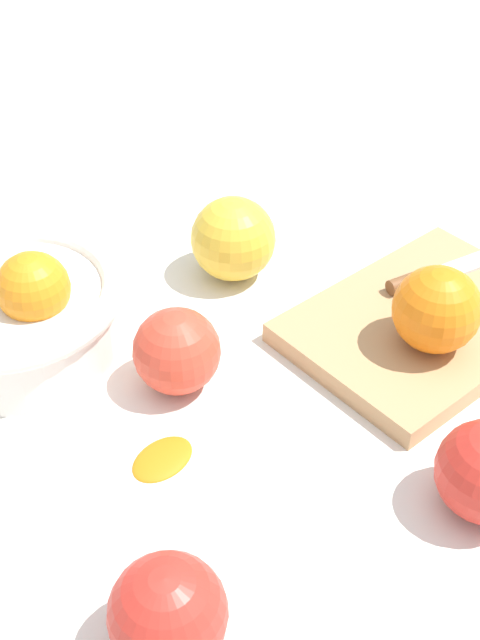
# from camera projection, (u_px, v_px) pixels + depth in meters

# --- Properties ---
(ground_plane) EXTENTS (2.40, 2.40, 0.00)m
(ground_plane) POSITION_uv_depth(u_px,v_px,m) (291.00, 372.00, 0.68)
(ground_plane) COLOR silver
(bowl) EXTENTS (0.19, 0.19, 0.10)m
(bowl) POSITION_uv_depth(u_px,v_px,m) (17.00, 310.00, 0.68)
(bowl) COLOR white
(bowl) RESTS_ON ground_plane
(cutting_board) EXTENTS (0.27, 0.22, 0.02)m
(cutting_board) POSITION_uv_depth(u_px,v_px,m) (425.00, 323.00, 0.72)
(cutting_board) COLOR tan
(cutting_board) RESTS_ON ground_plane
(orange_on_board) EXTENTS (0.07, 0.07, 0.07)m
(orange_on_board) POSITION_uv_depth(u_px,v_px,m) (437.00, 309.00, 0.66)
(orange_on_board) COLOR orange
(orange_on_board) RESTS_ON cutting_board
(knife) EXTENTS (0.16, 0.02, 0.01)m
(knife) POSITION_uv_depth(u_px,v_px,m) (439.00, 272.00, 0.75)
(knife) COLOR silver
(knife) RESTS_ON cutting_board
(apple_front_left) EXTENTS (0.07, 0.07, 0.07)m
(apple_front_left) POSITION_uv_depth(u_px,v_px,m) (168.00, 613.00, 0.47)
(apple_front_left) COLOR red
(apple_front_left) RESTS_ON ground_plane
(apple_mid_left) EXTENTS (0.07, 0.07, 0.07)m
(apple_mid_left) POSITION_uv_depth(u_px,v_px,m) (177.00, 351.00, 0.65)
(apple_mid_left) COLOR #D6422D
(apple_mid_left) RESTS_ON ground_plane
(apple_back_center) EXTENTS (0.08, 0.08, 0.08)m
(apple_back_center) POSITION_uv_depth(u_px,v_px,m) (233.00, 239.00, 0.76)
(apple_back_center) COLOR gold
(apple_back_center) RESTS_ON ground_plane
(citrus_peel) EXTENTS (0.06, 0.05, 0.01)m
(citrus_peel) POSITION_uv_depth(u_px,v_px,m) (162.00, 456.00, 0.61)
(citrus_peel) COLOR orange
(citrus_peel) RESTS_ON ground_plane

